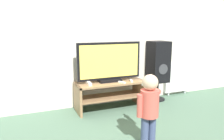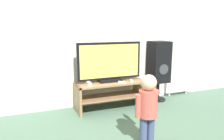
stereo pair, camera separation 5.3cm
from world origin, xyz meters
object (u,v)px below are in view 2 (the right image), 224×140
object	(u,v)px
radiator	(178,78)
child	(148,104)
television	(110,62)
remote_primary	(131,81)
remote_secondary	(122,82)
game_console	(89,83)
speaker_tower	(159,63)

from	to	relation	value
radiator	child	bearing A→B (deg)	-136.95
child	television	bearing A→B (deg)	90.01
remote_primary	radiator	size ratio (longest dim) A/B	0.22
child	radiator	world-z (taller)	child
remote_secondary	child	xyz separation A→B (m)	(-0.14, -1.04, 0.02)
remote_primary	remote_secondary	distance (m)	0.19
game_console	radiator	bearing A→B (deg)	8.41
television	game_console	xyz separation A→B (m)	(-0.37, -0.07, -0.29)
game_console	remote_secondary	bearing A→B (deg)	-10.72
television	game_console	distance (m)	0.47
child	remote_primary	bearing A→B (deg)	73.14
remote_primary	remote_secondary	world-z (taller)	same
radiator	remote_secondary	bearing A→B (deg)	-164.69
television	radiator	distance (m)	1.59
radiator	game_console	bearing A→B (deg)	-171.59
remote_secondary	speaker_tower	world-z (taller)	speaker_tower
television	radiator	bearing A→B (deg)	7.85
child	speaker_tower	distance (m)	1.61
game_console	remote_secondary	size ratio (longest dim) A/B	1.39
remote_secondary	speaker_tower	bearing A→B (deg)	16.01
television	game_console	size ratio (longest dim) A/B	5.81
remote_primary	child	xyz separation A→B (m)	(-0.33, -1.08, 0.02)
radiator	remote_primary	bearing A→B (deg)	-164.08
child	speaker_tower	size ratio (longest dim) A/B	0.76
remote_secondary	speaker_tower	size ratio (longest dim) A/B	0.12
child	remote_secondary	bearing A→B (deg)	82.12
remote_secondary	remote_primary	bearing A→B (deg)	11.26
remote_primary	speaker_tower	xyz separation A→B (m)	(0.64, 0.20, 0.22)
remote_secondary	game_console	bearing A→B (deg)	169.28
remote_secondary	television	bearing A→B (deg)	130.90
television	remote_secondary	xyz separation A→B (m)	(0.14, -0.17, -0.30)
remote_primary	television	bearing A→B (deg)	158.26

